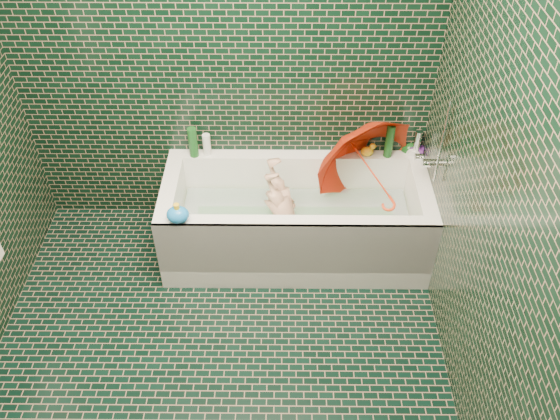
{
  "coord_description": "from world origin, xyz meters",
  "views": [
    {
      "loc": [
        0.37,
        -1.84,
        2.92
      ],
      "look_at": [
        0.35,
        0.82,
        0.52
      ],
      "focal_mm": 38.0,
      "sensor_mm": 36.0,
      "label": 1
    }
  ],
  "objects_px": {
    "bathtub": "(295,226)",
    "rubber_duck": "(368,151)",
    "umbrella": "(372,172)",
    "bath_toy": "(178,214)",
    "child": "(287,218)"
  },
  "relations": [
    {
      "from": "umbrella",
      "to": "bath_toy",
      "type": "distance_m",
      "value": 1.25
    },
    {
      "from": "umbrella",
      "to": "rubber_duck",
      "type": "bearing_deg",
      "value": 65.99
    },
    {
      "from": "child",
      "to": "rubber_duck",
      "type": "bearing_deg",
      "value": 131.83
    },
    {
      "from": "bathtub",
      "to": "bath_toy",
      "type": "distance_m",
      "value": 0.86
    },
    {
      "from": "bathtub",
      "to": "child",
      "type": "bearing_deg",
      "value": -159.93
    },
    {
      "from": "umbrella",
      "to": "bath_toy",
      "type": "height_order",
      "value": "umbrella"
    },
    {
      "from": "bath_toy",
      "to": "bathtub",
      "type": "bearing_deg",
      "value": 43.87
    },
    {
      "from": "child",
      "to": "bath_toy",
      "type": "bearing_deg",
      "value": -56.13
    },
    {
      "from": "bathtub",
      "to": "rubber_duck",
      "type": "height_order",
      "value": "rubber_duck"
    },
    {
      "from": "bathtub",
      "to": "bath_toy",
      "type": "xyz_separation_m",
      "value": [
        -0.69,
        -0.32,
        0.4
      ]
    },
    {
      "from": "umbrella",
      "to": "child",
      "type": "bearing_deg",
      "value": 169.78
    },
    {
      "from": "child",
      "to": "bathtub",
      "type": "bearing_deg",
      "value": 118.47
    },
    {
      "from": "bathtub",
      "to": "rubber_duck",
      "type": "xyz_separation_m",
      "value": [
        0.48,
        0.33,
        0.38
      ]
    },
    {
      "from": "umbrella",
      "to": "bath_toy",
      "type": "relative_size",
      "value": 4.15
    },
    {
      "from": "child",
      "to": "umbrella",
      "type": "height_order",
      "value": "umbrella"
    }
  ]
}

